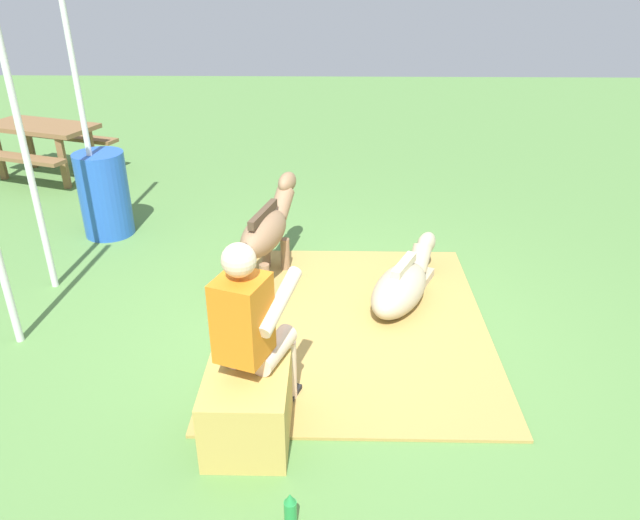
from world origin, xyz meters
name	(u,v)px	position (x,y,z in m)	size (l,w,h in m)	color
ground_plane	(317,329)	(0.00, 0.00, 0.00)	(24.00, 24.00, 0.00)	#568442
hay_patch	(353,323)	(0.07, -0.30, 0.01)	(2.74, 2.23, 0.02)	#AD8C47
hay_bale	(248,409)	(-1.28, 0.41, 0.24)	(0.63, 0.52, 0.48)	tan
person_seated	(253,326)	(-1.13, 0.37, 0.75)	(0.72, 0.56, 1.36)	beige
pony_standing	(267,229)	(0.88, 0.49, 0.52)	(1.32, 0.55, 0.87)	#8C6B4C
pony_lying	(403,284)	(0.45, -0.75, 0.19)	(1.32, 0.82, 0.42)	tan
soda_bottle	(290,511)	(-1.95, 0.10, 0.12)	(0.07, 0.07, 0.24)	#268C3F
water_barrel	(104,194)	(1.90, 2.38, 0.46)	(0.53, 0.53, 0.93)	blue
tent_pole_right	(83,121)	(1.82, 2.43, 1.29)	(0.06, 0.06, 2.57)	silver
tent_pole_mid	(25,153)	(0.69, 2.50, 1.29)	(0.06, 0.06, 2.57)	silver
picnic_bench	(42,137)	(3.81, 3.88, 0.58)	(1.72, 1.84, 0.75)	brown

